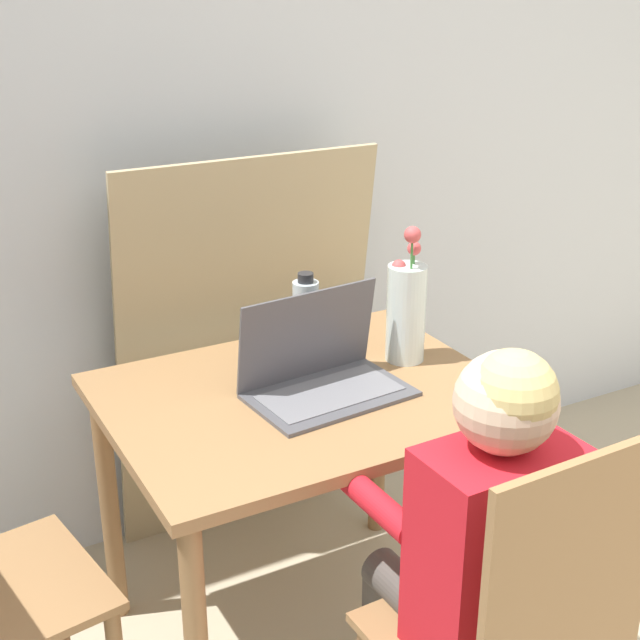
# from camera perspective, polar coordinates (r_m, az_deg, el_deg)

# --- Properties ---
(wall_back) EXTENTS (6.40, 0.05, 2.50)m
(wall_back) POSITION_cam_1_polar(r_m,az_deg,el_deg) (2.69, -2.65, 12.66)
(wall_back) COLOR silver
(wall_back) RESTS_ON ground_plane
(dining_table) EXTENTS (0.94, 0.74, 0.72)m
(dining_table) POSITION_cam_1_polar(r_m,az_deg,el_deg) (2.20, -0.99, -7.09)
(dining_table) COLOR olive
(dining_table) RESTS_ON ground_plane
(person_seated) EXTENTS (0.31, 0.43, 1.07)m
(person_seated) POSITION_cam_1_polar(r_m,az_deg,el_deg) (1.78, 10.03, -13.03)
(person_seated) COLOR red
(person_seated) RESTS_ON ground_plane
(laptop) EXTENTS (0.39, 0.27, 0.24)m
(laptop) POSITION_cam_1_polar(r_m,az_deg,el_deg) (2.13, 0.03, -3.20)
(laptop) COLOR #4C4C51
(laptop) RESTS_ON dining_table
(flower_vase) EXTENTS (0.10, 0.10, 0.36)m
(flower_vase) POSITION_cam_1_polar(r_m,az_deg,el_deg) (2.28, 5.54, 0.69)
(flower_vase) COLOR silver
(flower_vase) RESTS_ON dining_table
(water_bottle) EXTENTS (0.07, 0.07, 0.24)m
(water_bottle) POSITION_cam_1_polar(r_m,az_deg,el_deg) (2.27, -0.91, -0.01)
(water_bottle) COLOR silver
(water_bottle) RESTS_ON dining_table
(cardboard_panel) EXTENTS (0.78, 0.18, 1.20)m
(cardboard_panel) POSITION_cam_1_polar(r_m,az_deg,el_deg) (2.67, -4.80, -2.04)
(cardboard_panel) COLOR tan
(cardboard_panel) RESTS_ON ground_plane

